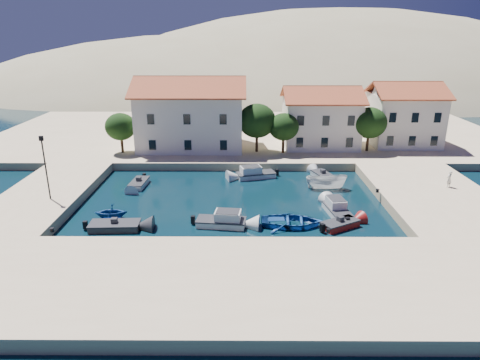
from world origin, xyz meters
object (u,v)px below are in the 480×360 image
rowboat_south (292,226)px  cabin_cruiser_east (338,210)px  boat_east (326,189)px  lamppost (45,162)px  building_right (404,113)px  building_mid (321,116)px  cabin_cruiser_south (221,221)px  building_left (191,112)px  pedestrian (449,179)px

rowboat_south → cabin_cruiser_east: bearing=-58.2°
cabin_cruiser_east → boat_east: bearing=-9.9°
lamppost → boat_east: lamppost is taller
building_right → boat_east: size_ratio=2.12×
building_mid → rowboat_south: bearing=-104.8°
building_mid → boat_east: (-1.73, -15.27, -5.22)m
building_right → building_mid: bearing=-175.2°
lamppost → boat_east: bearing=11.7°
rowboat_south → boat_east: bearing=-23.3°
lamppost → rowboat_south: size_ratio=1.15×
cabin_cruiser_south → cabin_cruiser_east: 11.11m
building_left → building_right: size_ratio=1.56×
building_left → building_right: bearing=3.8°
boat_east → pedestrian: bearing=-97.1°
building_mid → lamppost: bearing=-144.6°
cabin_cruiser_south → boat_east: bearing=47.3°
building_right → boat_east: building_right is taller
building_left → pedestrian: building_left is taller
building_right → pedestrian: 18.79m
cabin_cruiser_east → pedestrian: 13.51m
building_right → cabin_cruiser_south: size_ratio=2.09×
building_mid → boat_east: building_mid is taller
lamppost → cabin_cruiser_east: 27.89m
rowboat_south → boat_east: boat_east is taller
building_mid → rowboat_south: size_ratio=1.94×
building_left → rowboat_south: bearing=-64.3°
building_mid → lamppost: (-29.50, -21.00, -0.47)m
pedestrian → cabin_cruiser_south: bearing=-18.1°
lamppost → cabin_cruiser_south: 17.66m
building_mid → building_right: bearing=4.8°
lamppost → boat_east: size_ratio=1.39×
lamppost → cabin_cruiser_south: bearing=-12.9°
building_right → cabin_cruiser_east: size_ratio=2.10×
building_mid → lamppost: building_mid is taller
building_right → pedestrian: size_ratio=5.47×
building_mid → cabin_cruiser_south: 28.33m
building_mid → lamppost: size_ratio=1.69×
lamppost → rowboat_south: lamppost is taller
cabin_cruiser_south → pedestrian: bearing=24.2°
cabin_cruiser_east → pedestrian: bearing=-76.4°
cabin_cruiser_south → rowboat_south: (6.26, 0.05, -0.48)m
lamppost → cabin_cruiser_east: bearing=-2.7°
rowboat_south → pedestrian: size_ratio=3.12×
cabin_cruiser_south → rowboat_south: size_ratio=0.84×
lamppost → cabin_cruiser_east: (27.53, -1.32, -4.28)m
building_left → pedestrian: bearing=-29.9°
pedestrian → lamppost: bearing=-30.6°
building_left → building_right: building_left is taller
cabin_cruiser_south → rowboat_south: bearing=6.9°
lamppost → cabin_cruiser_south: size_ratio=1.38×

